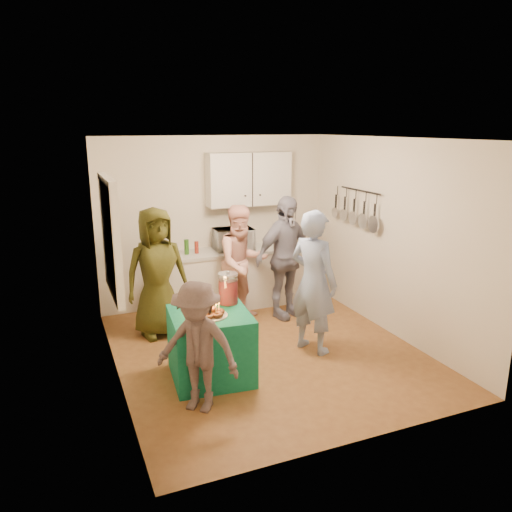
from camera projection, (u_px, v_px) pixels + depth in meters
name	position (u px, v px, depth m)	size (l,w,h in m)	color
floor	(267.00, 351.00, 6.25)	(4.00, 4.00, 0.00)	brown
ceiling	(268.00, 138.00, 5.59)	(4.00, 4.00, 0.00)	white
back_wall	(215.00, 222.00, 7.71)	(3.60, 3.60, 0.00)	silver
left_wall	(111.00, 267.00, 5.25)	(4.00, 4.00, 0.00)	silver
right_wall	(392.00, 238.00, 6.58)	(4.00, 4.00, 0.00)	silver
window_night	(109.00, 237.00, 5.47)	(0.04, 1.00, 1.20)	black
counter	(235.00, 279.00, 7.73)	(2.20, 0.58, 0.86)	white
countertop	(234.00, 251.00, 7.62)	(2.24, 0.62, 0.05)	beige
upper_cabinet	(249.00, 179.00, 7.59)	(1.30, 0.30, 0.80)	white
pot_rack	(358.00, 208.00, 7.10)	(0.12, 1.00, 0.60)	black
microwave	(233.00, 239.00, 7.56)	(0.58, 0.40, 0.32)	white
party_table	(211.00, 345.00, 5.52)	(0.85, 0.85, 0.76)	#0F6948
donut_cake	(210.00, 308.00, 5.33)	(0.38, 0.38, 0.18)	#381C0C
punch_jar	(228.00, 289.00, 5.69)	(0.22, 0.22, 0.34)	red
man_birthday	(313.00, 282.00, 6.08)	(0.65, 0.43, 1.79)	#91A4D2
woman_back_left	(157.00, 273.00, 6.55)	(0.85, 0.55, 1.73)	#62621C
woman_back_center	(242.00, 263.00, 7.14)	(0.81, 0.63, 1.67)	#ED867B
woman_back_right	(285.00, 258.00, 7.19)	(1.05, 0.44, 1.79)	#120F33
child_near_left	(198.00, 347.00, 4.82)	(0.86, 0.49, 1.32)	#4C3D3D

